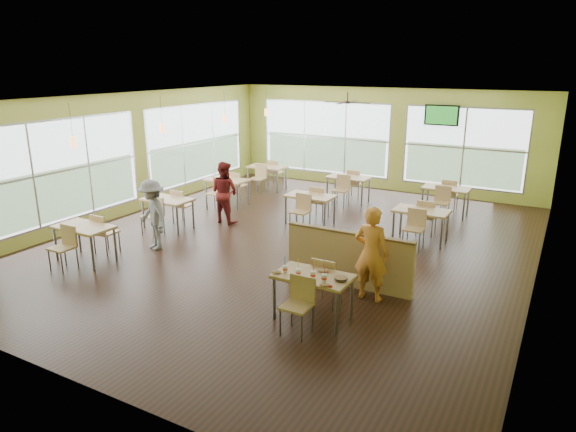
# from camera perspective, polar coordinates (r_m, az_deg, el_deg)

# --- Properties ---
(room) EXTENTS (12.00, 12.04, 3.20)m
(room) POSITION_cam_1_polar(r_m,az_deg,el_deg) (11.23, 0.48, 4.72)
(room) COLOR black
(room) RESTS_ON ground
(window_bays) EXTENTS (9.24, 10.24, 2.38)m
(window_bays) POSITION_cam_1_polar(r_m,az_deg,el_deg) (15.18, -2.81, 7.34)
(window_bays) COLOR white
(window_bays) RESTS_ON room
(main_table) EXTENTS (1.22, 1.52, 0.87)m
(main_table) POSITION_cam_1_polar(r_m,az_deg,el_deg) (8.10, 2.82, -7.32)
(main_table) COLOR tan
(main_table) RESTS_ON floor
(half_wall_divider) EXTENTS (2.40, 0.14, 1.04)m
(half_wall_divider) POSITION_cam_1_polar(r_m,az_deg,el_deg) (9.37, 6.74, -4.73)
(half_wall_divider) COLOR tan
(half_wall_divider) RESTS_ON floor
(dining_tables) EXTENTS (6.92, 8.72, 0.87)m
(dining_tables) POSITION_cam_1_polar(r_m,az_deg,el_deg) (13.40, 0.01, 2.43)
(dining_tables) COLOR tan
(dining_tables) RESTS_ON floor
(pendant_lights) EXTENTS (0.11, 7.31, 0.86)m
(pendant_lights) POSITION_cam_1_polar(r_m,az_deg,el_deg) (13.42, -10.38, 10.10)
(pendant_lights) COLOR #2D2119
(pendant_lights) RESTS_ON ceiling
(ceiling_fan) EXTENTS (1.25, 1.25, 0.29)m
(ceiling_fan) POSITION_cam_1_polar(r_m,az_deg,el_deg) (13.73, 6.61, 12.46)
(ceiling_fan) COLOR #2D2119
(ceiling_fan) RESTS_ON ceiling
(tv_backwall) EXTENTS (1.00, 0.07, 0.60)m
(tv_backwall) POSITION_cam_1_polar(r_m,az_deg,el_deg) (16.00, 16.70, 10.68)
(tv_backwall) COLOR black
(tv_backwall) RESTS_ON wall_back
(man_plaid) EXTENTS (0.61, 0.41, 1.66)m
(man_plaid) POSITION_cam_1_polar(r_m,az_deg,el_deg) (8.79, 9.24, -4.15)
(man_plaid) COLOR #E74819
(man_plaid) RESTS_ON floor
(patron_maroon) EXTENTS (0.82, 0.66, 1.57)m
(patron_maroon) POSITION_cam_1_polar(r_m,az_deg,el_deg) (13.07, -7.09, 2.64)
(patron_maroon) COLOR maroon
(patron_maroon) RESTS_ON floor
(patron_grey) EXTENTS (1.15, 0.94, 1.55)m
(patron_grey) POSITION_cam_1_polar(r_m,az_deg,el_deg) (11.45, -14.80, 0.13)
(patron_grey) COLOR slate
(patron_grey) RESTS_ON floor
(cup_blue) EXTENTS (0.09, 0.09, 0.31)m
(cup_blue) POSITION_cam_1_polar(r_m,az_deg,el_deg) (8.10, -0.32, -5.89)
(cup_blue) COLOR white
(cup_blue) RESTS_ON main_table
(cup_yellow) EXTENTS (0.09, 0.09, 0.32)m
(cup_yellow) POSITION_cam_1_polar(r_m,az_deg,el_deg) (7.97, 1.15, -6.28)
(cup_yellow) COLOR white
(cup_yellow) RESTS_ON main_table
(cup_red_near) EXTENTS (0.09, 0.09, 0.33)m
(cup_red_near) POSITION_cam_1_polar(r_m,az_deg,el_deg) (7.89, 2.79, -6.53)
(cup_red_near) COLOR white
(cup_red_near) RESTS_ON main_table
(cup_red_far) EXTENTS (0.09, 0.09, 0.34)m
(cup_red_far) POSITION_cam_1_polar(r_m,az_deg,el_deg) (7.78, 4.04, -6.87)
(cup_red_far) COLOR white
(cup_red_far) RESTS_ON main_table
(food_basket) EXTENTS (0.22, 0.22, 0.05)m
(food_basket) POSITION_cam_1_polar(r_m,az_deg,el_deg) (7.88, 5.91, -6.94)
(food_basket) COLOR black
(food_basket) RESTS_ON main_table
(ketchup_cup) EXTENTS (0.06, 0.06, 0.03)m
(ketchup_cup) POSITION_cam_1_polar(r_m,az_deg,el_deg) (7.65, 4.73, -7.77)
(ketchup_cup) COLOR #B7210E
(ketchup_cup) RESTS_ON main_table
(wrapper_left) EXTENTS (0.18, 0.17, 0.04)m
(wrapper_left) POSITION_cam_1_polar(r_m,az_deg,el_deg) (8.11, -1.29, -6.22)
(wrapper_left) COLOR tan
(wrapper_left) RESTS_ON main_table
(wrapper_mid) EXTENTS (0.20, 0.18, 0.05)m
(wrapper_mid) POSITION_cam_1_polar(r_m,az_deg,el_deg) (8.17, 3.96, -6.05)
(wrapper_mid) COLOR tan
(wrapper_mid) RESTS_ON main_table
(wrapper_right) EXTENTS (0.18, 0.17, 0.04)m
(wrapper_right) POSITION_cam_1_polar(r_m,az_deg,el_deg) (7.68, 4.02, -7.62)
(wrapper_right) COLOR tan
(wrapper_right) RESTS_ON main_table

